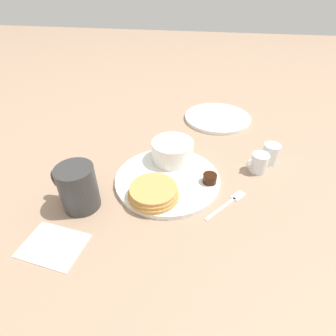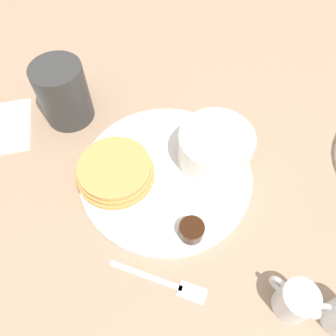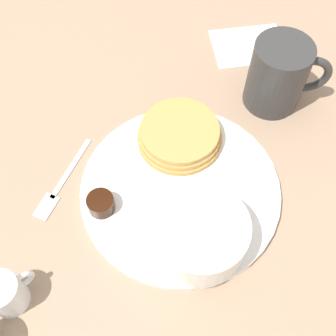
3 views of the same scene
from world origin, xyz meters
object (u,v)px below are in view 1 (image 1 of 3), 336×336
object	(u,v)px
plate	(168,179)
creamer_pitcher_far	(270,153)
bowl	(171,150)
fork	(230,202)
creamer_pitcher_near	(259,163)
coffee_mug	(77,187)

from	to	relation	value
plate	creamer_pitcher_far	distance (m)	0.29
bowl	fork	world-z (taller)	bowl
creamer_pitcher_near	creamer_pitcher_far	world-z (taller)	creamer_pitcher_far
plate	creamer_pitcher_far	xyz separation A→B (m)	(0.26, 0.13, 0.02)
creamer_pitcher_near	coffee_mug	bearing A→B (deg)	-154.24
bowl	creamer_pitcher_near	bearing A→B (deg)	0.78
plate	coffee_mug	distance (m)	0.22
plate	coffee_mug	size ratio (longest dim) A/B	2.27
creamer_pitcher_far	fork	bearing A→B (deg)	-121.06
plate	fork	size ratio (longest dim) A/B	2.36
plate	creamer_pitcher_far	size ratio (longest dim) A/B	4.60
creamer_pitcher_near	creamer_pitcher_far	distance (m)	0.06
plate	bowl	xyz separation A→B (m)	(-0.00, 0.08, 0.04)
coffee_mug	fork	bearing A→B (deg)	10.87
fork	creamer_pitcher_far	bearing A→B (deg)	58.94
creamer_pitcher_far	fork	world-z (taller)	creamer_pitcher_far
coffee_mug	plate	bearing A→B (deg)	32.65
creamer_pitcher_far	bowl	bearing A→B (deg)	-169.22
fork	plate	bearing A→B (deg)	161.88
bowl	coffee_mug	world-z (taller)	coffee_mug
creamer_pitcher_near	fork	size ratio (longest dim) A/B	0.55
bowl	creamer_pitcher_far	xyz separation A→B (m)	(0.27, 0.05, -0.01)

